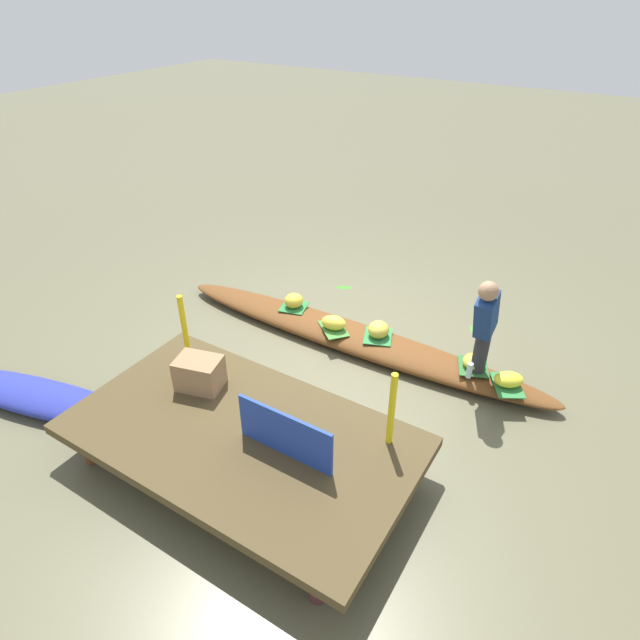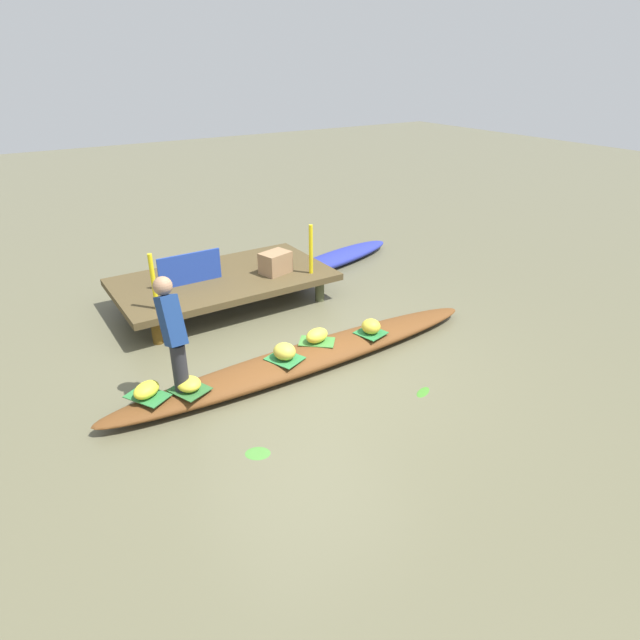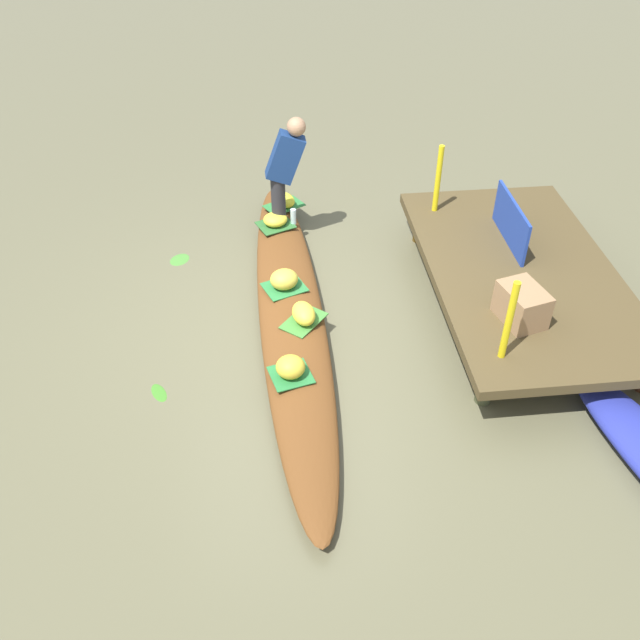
{
  "view_description": "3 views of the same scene",
  "coord_description": "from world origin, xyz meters",
  "px_view_note": "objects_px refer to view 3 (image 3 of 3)",
  "views": [
    {
      "loc": [
        -2.57,
        4.92,
        3.94
      ],
      "look_at": [
        0.26,
        0.34,
        0.46
      ],
      "focal_mm": 30.08,
      "sensor_mm": 36.0,
      "label": 1
    },
    {
      "loc": [
        -2.96,
        -4.9,
        3.45
      ],
      "look_at": [
        0.45,
        0.41,
        0.33
      ],
      "focal_mm": 30.13,
      "sensor_mm": 36.0,
      "label": 2
    },
    {
      "loc": [
        5.21,
        -0.28,
        4.35
      ],
      "look_at": [
        0.29,
        0.25,
        0.29
      ],
      "focal_mm": 38.9,
      "sensor_mm": 36.0,
      "label": 3
    }
  ],
  "objects_px": {
    "banana_bunch_2": "(284,279)",
    "market_banner": "(511,222)",
    "banana_bunch_1": "(284,200)",
    "water_bottle": "(293,217)",
    "banana_bunch_0": "(275,219)",
    "banana_bunch_4": "(290,367)",
    "vendor_boat": "(291,317)",
    "banana_bunch_3": "(304,313)",
    "produce_crate": "(522,305)",
    "vendor_person": "(285,166)"
  },
  "relations": [
    {
      "from": "market_banner",
      "to": "produce_crate",
      "type": "height_order",
      "value": "market_banner"
    },
    {
      "from": "banana_bunch_2",
      "to": "banana_bunch_1",
      "type": "bearing_deg",
      "value": 176.32
    },
    {
      "from": "banana_bunch_4",
      "to": "vendor_person",
      "type": "distance_m",
      "value": 2.58
    },
    {
      "from": "market_banner",
      "to": "produce_crate",
      "type": "bearing_deg",
      "value": -13.64
    },
    {
      "from": "banana_bunch_0",
      "to": "banana_bunch_1",
      "type": "relative_size",
      "value": 0.87
    },
    {
      "from": "vendor_person",
      "to": "water_bottle",
      "type": "height_order",
      "value": "vendor_person"
    },
    {
      "from": "banana_bunch_2",
      "to": "market_banner",
      "type": "bearing_deg",
      "value": 96.24
    },
    {
      "from": "produce_crate",
      "to": "vendor_boat",
      "type": "bearing_deg",
      "value": -108.19
    },
    {
      "from": "banana_bunch_1",
      "to": "banana_bunch_2",
      "type": "relative_size",
      "value": 1.11
    },
    {
      "from": "banana_bunch_0",
      "to": "market_banner",
      "type": "bearing_deg",
      "value": 68.4
    },
    {
      "from": "banana_bunch_3",
      "to": "market_banner",
      "type": "relative_size",
      "value": 0.33
    },
    {
      "from": "vendor_person",
      "to": "market_banner",
      "type": "xyz_separation_m",
      "value": [
        0.99,
        2.22,
        -0.25
      ]
    },
    {
      "from": "banana_bunch_4",
      "to": "vendor_boat",
      "type": "bearing_deg",
      "value": 175.6
    },
    {
      "from": "banana_bunch_3",
      "to": "market_banner",
      "type": "bearing_deg",
      "value": 110.14
    },
    {
      "from": "vendor_boat",
      "to": "banana_bunch_1",
      "type": "xyz_separation_m",
      "value": [
        -1.94,
        0.06,
        0.19
      ]
    },
    {
      "from": "banana_bunch_0",
      "to": "water_bottle",
      "type": "distance_m",
      "value": 0.2
    },
    {
      "from": "banana_bunch_4",
      "to": "produce_crate",
      "type": "xyz_separation_m",
      "value": [
        -0.27,
        2.06,
        0.29
      ]
    },
    {
      "from": "vendor_boat",
      "to": "banana_bunch_1",
      "type": "bearing_deg",
      "value": 177.62
    },
    {
      "from": "vendor_boat",
      "to": "produce_crate",
      "type": "height_order",
      "value": "produce_crate"
    },
    {
      "from": "water_bottle",
      "to": "market_banner",
      "type": "height_order",
      "value": "market_banner"
    },
    {
      "from": "vendor_boat",
      "to": "banana_bunch_0",
      "type": "distance_m",
      "value": 1.54
    },
    {
      "from": "vendor_boat",
      "to": "market_banner",
      "type": "relative_size",
      "value": 5.45
    },
    {
      "from": "banana_bunch_0",
      "to": "banana_bunch_4",
      "type": "bearing_deg",
      "value": -0.19
    },
    {
      "from": "banana_bunch_1",
      "to": "produce_crate",
      "type": "relative_size",
      "value": 0.71
    },
    {
      "from": "banana_bunch_1",
      "to": "water_bottle",
      "type": "xyz_separation_m",
      "value": [
        0.4,
        0.08,
        0.01
      ]
    },
    {
      "from": "banana_bunch_2",
      "to": "water_bottle",
      "type": "bearing_deg",
      "value": 171.33
    },
    {
      "from": "banana_bunch_2",
      "to": "banana_bunch_3",
      "type": "bearing_deg",
      "value": 14.97
    },
    {
      "from": "banana_bunch_2",
      "to": "banana_bunch_3",
      "type": "relative_size",
      "value": 0.9
    },
    {
      "from": "banana_bunch_4",
      "to": "produce_crate",
      "type": "bearing_deg",
      "value": 97.47
    },
    {
      "from": "banana_bunch_1",
      "to": "banana_bunch_0",
      "type": "bearing_deg",
      "value": -16.56
    },
    {
      "from": "banana_bunch_1",
      "to": "market_banner",
      "type": "height_order",
      "value": "market_banner"
    },
    {
      "from": "vendor_boat",
      "to": "banana_bunch_2",
      "type": "height_order",
      "value": "banana_bunch_2"
    },
    {
      "from": "vendor_boat",
      "to": "produce_crate",
      "type": "distance_m",
      "value": 2.15
    },
    {
      "from": "vendor_boat",
      "to": "banana_bunch_1",
      "type": "distance_m",
      "value": 1.95
    },
    {
      "from": "vendor_person",
      "to": "market_banner",
      "type": "bearing_deg",
      "value": 65.92
    },
    {
      "from": "banana_bunch_3",
      "to": "produce_crate",
      "type": "xyz_separation_m",
      "value": [
        0.45,
        1.89,
        0.29
      ]
    },
    {
      "from": "banana_bunch_3",
      "to": "market_banner",
      "type": "distance_m",
      "value": 2.35
    },
    {
      "from": "banana_bunch_0",
      "to": "banana_bunch_4",
      "type": "distance_m",
      "value": 2.45
    },
    {
      "from": "banana_bunch_0",
      "to": "banana_bunch_3",
      "type": "xyz_separation_m",
      "value": [
        1.73,
        0.17,
        0.02
      ]
    },
    {
      "from": "banana_bunch_3",
      "to": "banana_bunch_4",
      "type": "height_order",
      "value": "banana_bunch_4"
    },
    {
      "from": "banana_bunch_0",
      "to": "banana_bunch_1",
      "type": "distance_m",
      "value": 0.44
    },
    {
      "from": "banana_bunch_3",
      "to": "banana_bunch_4",
      "type": "relative_size",
      "value": 1.24
    },
    {
      "from": "banana_bunch_3",
      "to": "produce_crate",
      "type": "relative_size",
      "value": 0.71
    },
    {
      "from": "banana_bunch_0",
      "to": "produce_crate",
      "type": "distance_m",
      "value": 3.01
    },
    {
      "from": "vendor_boat",
      "to": "banana_bunch_0",
      "type": "relative_size",
      "value": 18.81
    },
    {
      "from": "water_bottle",
      "to": "banana_bunch_1",
      "type": "bearing_deg",
      "value": -168.88
    },
    {
      "from": "banana_bunch_2",
      "to": "banana_bunch_4",
      "type": "bearing_deg",
      "value": -1.32
    },
    {
      "from": "banana_bunch_1",
      "to": "banana_bunch_4",
      "type": "relative_size",
      "value": 1.23
    },
    {
      "from": "vendor_boat",
      "to": "banana_bunch_2",
      "type": "bearing_deg",
      "value": -173.47
    },
    {
      "from": "banana_bunch_3",
      "to": "produce_crate",
      "type": "height_order",
      "value": "produce_crate"
    }
  ]
}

